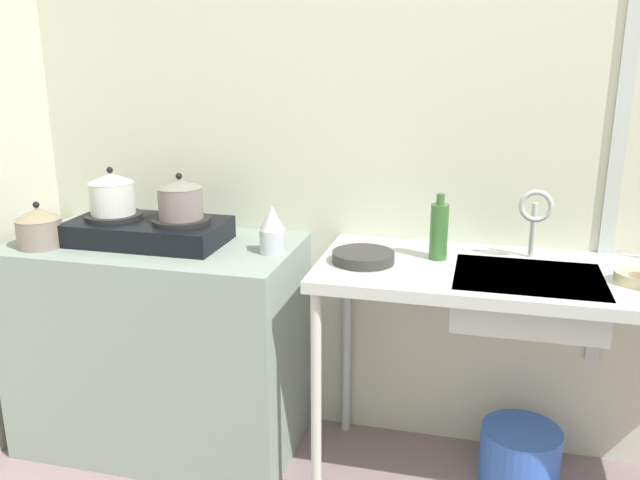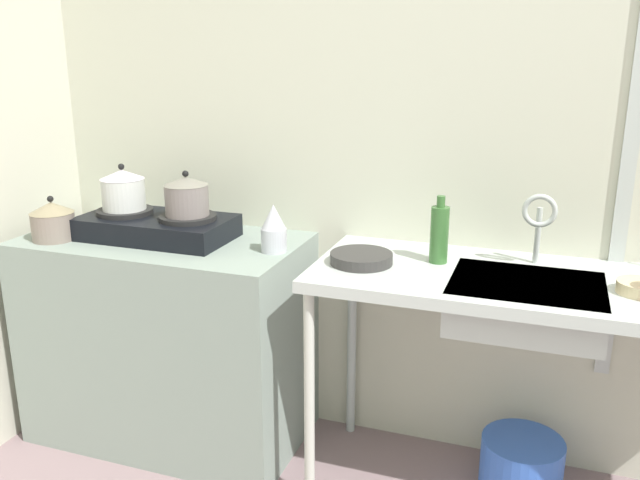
% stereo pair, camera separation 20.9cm
% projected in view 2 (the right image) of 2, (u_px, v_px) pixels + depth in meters
% --- Properties ---
extents(wall_back, '(4.82, 0.10, 2.77)m').
position_uv_depth(wall_back, '(563.00, 97.00, 2.26)').
color(wall_back, beige).
rests_on(wall_back, ground).
extents(counter_concrete, '(1.08, 0.57, 0.84)m').
position_uv_depth(counter_concrete, '(169.00, 338.00, 2.68)').
color(counter_concrete, gray).
rests_on(counter_concrete, ground).
extents(counter_sink, '(1.62, 0.57, 0.84)m').
position_uv_depth(counter_sink, '(563.00, 300.00, 2.11)').
color(counter_sink, '#B9C1BC').
rests_on(counter_sink, ground).
extents(stove, '(0.58, 0.31, 0.10)m').
position_uv_depth(stove, '(157.00, 226.00, 2.55)').
color(stove, black).
rests_on(stove, counter_concrete).
extents(pot_on_left_burner, '(0.17, 0.17, 0.18)m').
position_uv_depth(pot_on_left_burner, '(123.00, 189.00, 2.56)').
color(pot_on_left_burner, silver).
rests_on(pot_on_left_burner, stove).
extents(pot_on_right_burner, '(0.17, 0.17, 0.17)m').
position_uv_depth(pot_on_right_burner, '(187.00, 196.00, 2.47)').
color(pot_on_right_burner, slate).
rests_on(pot_on_right_burner, stove).
extents(pot_beside_stove, '(0.16, 0.16, 0.17)m').
position_uv_depth(pot_beside_stove, '(53.00, 221.00, 2.53)').
color(pot_beside_stove, gray).
rests_on(pot_beside_stove, counter_concrete).
extents(percolator, '(0.09, 0.09, 0.17)m').
position_uv_depth(percolator, '(274.00, 229.00, 2.38)').
color(percolator, silver).
rests_on(percolator, counter_concrete).
extents(sink_basin, '(0.47, 0.37, 0.14)m').
position_uv_depth(sink_basin, '(525.00, 304.00, 2.10)').
color(sink_basin, '#B9C1BC').
rests_on(sink_basin, counter_sink).
extents(faucet, '(0.11, 0.07, 0.25)m').
position_uv_depth(faucet, '(539.00, 217.00, 2.19)').
color(faucet, '#B9C1BC').
rests_on(faucet, counter_sink).
extents(frying_pan, '(0.21, 0.21, 0.04)m').
position_uv_depth(frying_pan, '(361.00, 258.00, 2.26)').
color(frying_pan, '#32302F').
rests_on(frying_pan, counter_sink).
extents(small_bowl_on_drainboard, '(0.14, 0.14, 0.04)m').
position_uv_depth(small_bowl_on_drainboard, '(640.00, 288.00, 1.99)').
color(small_bowl_on_drainboard, beige).
rests_on(small_bowl_on_drainboard, counter_sink).
extents(bottle_by_sink, '(0.06, 0.06, 0.23)m').
position_uv_depth(bottle_by_sink, '(439.00, 234.00, 2.25)').
color(bottle_by_sink, '#376730').
rests_on(bottle_by_sink, counter_sink).
extents(bucket_on_floor, '(0.29, 0.29, 0.21)m').
position_uv_depth(bucket_on_floor, '(521.00, 466.00, 2.37)').
color(bucket_on_floor, blue).
rests_on(bucket_on_floor, ground).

